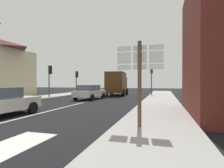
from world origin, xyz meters
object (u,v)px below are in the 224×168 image
object	(u,v)px
sedan_far	(90,92)
traffic_light_far_right	(152,74)
traffic_light_near_left	(50,74)
delivery_truck	(117,83)
traffic_light_far_left	(77,77)
route_sign_post	(140,75)

from	to	relation	value
sedan_far	traffic_light_far_right	distance (m)	8.87
traffic_light_near_left	delivery_truck	bearing A→B (deg)	47.92
traffic_light_near_left	traffic_light_far_left	size ratio (longest dim) A/B	1.07
traffic_light_far_right	traffic_light_near_left	bearing A→B (deg)	-146.97
sedan_far	traffic_light_near_left	bearing A→B (deg)	-177.00
traffic_light_far_right	traffic_light_near_left	distance (m)	12.25
traffic_light_far_left	sedan_far	bearing A→B (deg)	-52.78
sedan_far	traffic_light_far_left	world-z (taller)	traffic_light_far_left
sedan_far	delivery_truck	world-z (taller)	delivery_truck
sedan_far	route_sign_post	size ratio (longest dim) A/B	1.35
route_sign_post	traffic_light_near_left	size ratio (longest dim) A/B	0.91
delivery_truck	traffic_light_near_left	distance (m)	8.65
route_sign_post	traffic_light_far_left	distance (m)	19.74
sedan_far	traffic_light_near_left	size ratio (longest dim) A/B	1.22
traffic_light_far_right	traffic_light_far_left	distance (m)	10.29
traffic_light_near_left	traffic_light_far_left	world-z (taller)	traffic_light_near_left
route_sign_post	traffic_light_far_right	size ratio (longest dim) A/B	0.85
sedan_far	traffic_light_near_left	world-z (taller)	traffic_light_near_left
sedan_far	traffic_light_far_left	bearing A→B (deg)	127.22
delivery_truck	traffic_light_near_left	xyz separation A→B (m)	(-5.76, -6.38, 0.96)
route_sign_post	traffic_light_near_left	bearing A→B (deg)	136.81
delivery_truck	traffic_light_far_left	distance (m)	5.82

